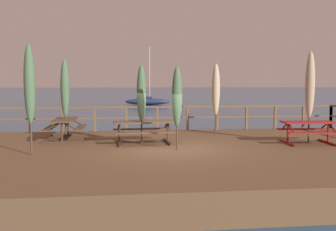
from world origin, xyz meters
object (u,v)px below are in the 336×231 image
patio_umbrella_short_mid (310,85)px  patio_umbrella_tall_back_left (177,97)px  picnic_table_mid_right (308,128)px  patio_umbrella_tall_front (65,89)px  patio_umbrella_short_front (216,90)px  picnic_table_back_left (65,124)px  patio_umbrella_tall_mid_right (30,85)px  sailboat_distant (147,101)px  picnic_table_front_right (144,127)px  patio_umbrella_short_back (141,94)px

patio_umbrella_short_mid → patio_umbrella_tall_back_left: (-4.71, -0.76, -0.36)m
picnic_table_mid_right → patio_umbrella_tall_front: bearing=166.7°
patio_umbrella_short_front → picnic_table_back_left: bearing=-173.9°
patio_umbrella_tall_front → patio_umbrella_tall_mid_right: patio_umbrella_tall_mid_right is taller
patio_umbrella_tall_back_left → patio_umbrella_short_front: bearing=58.4°
patio_umbrella_short_front → sailboat_distant: bearing=90.8°
patio_umbrella_tall_mid_right → patio_umbrella_tall_front: bearing=80.0°
patio_umbrella_tall_front → patio_umbrella_tall_back_left: patio_umbrella_tall_front is taller
picnic_table_front_right → patio_umbrella_short_front: 3.77m
picnic_table_back_left → patio_umbrella_tall_mid_right: patio_umbrella_tall_mid_right is taller
patio_umbrella_short_back → patio_umbrella_tall_back_left: patio_umbrella_short_back is taller
patio_umbrella_tall_front → patio_umbrella_tall_back_left: bearing=-35.9°
patio_umbrella_tall_front → patio_umbrella_short_front: size_ratio=1.03×
patio_umbrella_short_mid → patio_umbrella_tall_back_left: 4.78m
picnic_table_front_right → picnic_table_back_left: (-2.84, 1.26, 0.00)m
picnic_table_back_left → patio_umbrella_tall_back_left: patio_umbrella_tall_back_left is taller
picnic_table_mid_right → patio_umbrella_tall_front: 8.79m
picnic_table_front_right → patio_umbrella_short_back: size_ratio=0.79×
picnic_table_mid_right → patio_umbrella_short_back: patio_umbrella_short_back is taller
picnic_table_front_right → patio_umbrella_short_back: (-0.07, 0.02, 1.16)m
picnic_table_back_left → sailboat_distant: (5.36, 36.38, -0.81)m
patio_umbrella_tall_back_left → sailboat_distant: bearing=87.7°
picnic_table_front_right → picnic_table_back_left: size_ratio=1.00×
picnic_table_front_right → sailboat_distant: sailboat_distant is taller
picnic_table_front_right → patio_umbrella_tall_front: patio_umbrella_tall_front is taller
picnic_table_back_left → patio_umbrella_short_back: 3.25m
patio_umbrella_tall_front → sailboat_distant: sailboat_distant is taller
patio_umbrella_short_mid → patio_umbrella_tall_back_left: size_ratio=1.22×
picnic_table_back_left → sailboat_distant: size_ratio=0.27×
picnic_table_back_left → patio_umbrella_short_back: bearing=-24.1°
patio_umbrella_short_mid → patio_umbrella_short_front: size_ratio=1.10×
patio_umbrella_short_mid → patio_umbrella_short_front: patio_umbrella_short_mid is taller
picnic_table_mid_right → patio_umbrella_short_back: size_ratio=0.69×
patio_umbrella_short_back → patio_umbrella_tall_mid_right: (-3.28, -1.77, 0.30)m
patio_umbrella_short_back → patio_umbrella_tall_front: bearing=155.3°
patio_umbrella_short_mid → patio_umbrella_short_back: (-5.73, 0.71, -0.28)m
patio_umbrella_tall_front → patio_umbrella_tall_mid_right: size_ratio=0.92×
picnic_table_mid_right → patio_umbrella_short_mid: size_ratio=0.59×
sailboat_distant → patio_umbrella_short_front: bearing=-89.2°
picnic_table_front_right → patio_umbrella_short_front: (3.01, 1.88, 1.26)m
picnic_table_mid_right → patio_umbrella_short_front: (-2.62, 2.59, 1.27)m
patio_umbrella_short_back → patio_umbrella_short_front: patio_umbrella_short_front is taller
patio_umbrella_short_mid → patio_umbrella_tall_mid_right: (-9.02, -1.06, 0.02)m
picnic_table_mid_right → patio_umbrella_short_mid: 1.46m
patio_umbrella_tall_back_left → patio_umbrella_short_back: bearing=124.9°
patio_umbrella_tall_front → patio_umbrella_short_back: bearing=-24.7°
patio_umbrella_tall_front → patio_umbrella_tall_back_left: size_ratio=1.14×
patio_umbrella_tall_front → patio_umbrella_short_mid: bearing=-13.1°
patio_umbrella_short_mid → patio_umbrella_tall_mid_right: size_ratio=0.99×
patio_umbrella_short_back → patio_umbrella_tall_front: (-2.75, 1.27, 0.15)m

